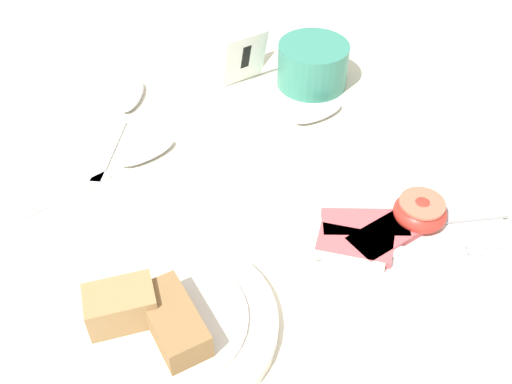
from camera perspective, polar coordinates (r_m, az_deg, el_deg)
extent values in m
plane|color=beige|center=(0.59, 7.68, -6.00)|extent=(3.00, 3.00, 0.00)
cylinder|color=silver|center=(0.60, 14.69, -4.82)|extent=(0.27, 0.27, 0.01)
cylinder|color=silver|center=(0.60, 14.83, -4.32)|extent=(0.19, 0.19, 0.00)
cube|color=#BC5156|center=(0.57, 9.38, -5.00)|extent=(0.08, 0.07, 0.01)
cube|color=beige|center=(0.56, 9.16, -6.18)|extent=(0.06, 0.05, 0.01)
cube|color=#BC5156|center=(0.58, 12.24, -4.09)|extent=(0.08, 0.05, 0.01)
cube|color=beige|center=(0.59, 11.16, -3.12)|extent=(0.07, 0.03, 0.01)
cube|color=#BC5156|center=(0.59, 10.33, -3.05)|extent=(0.09, 0.06, 0.01)
cube|color=beige|center=(0.58, 10.52, -4.18)|extent=(0.08, 0.04, 0.01)
ellipsoid|color=red|center=(0.60, 15.37, -1.88)|extent=(0.05, 0.05, 0.03)
cylinder|color=#DB664C|center=(0.60, 15.58, -1.06)|extent=(0.04, 0.04, 0.00)
cube|color=silver|center=(0.57, 11.03, -5.63)|extent=(0.10, 0.05, 0.00)
cube|color=silver|center=(0.59, 18.09, -5.59)|extent=(0.03, 0.03, 0.00)
cube|color=silver|center=(0.59, 21.67, -6.12)|extent=(0.04, 0.02, 0.00)
cube|color=silver|center=(0.60, 21.48, -5.54)|extent=(0.04, 0.02, 0.00)
cube|color=silver|center=(0.60, 21.30, -4.97)|extent=(0.04, 0.02, 0.00)
cube|color=silver|center=(0.60, 11.40, -2.86)|extent=(0.11, 0.04, 0.00)
cube|color=#9EA0A5|center=(0.63, 19.44, -1.92)|extent=(0.08, 0.04, 0.00)
cylinder|color=silver|center=(0.53, -7.97, -12.36)|extent=(0.18, 0.18, 0.01)
cylinder|color=silver|center=(0.53, -8.05, -11.88)|extent=(0.13, 0.13, 0.00)
cube|color=#9E7A4C|center=(0.52, -12.73, -10.52)|extent=(0.06, 0.04, 0.03)
cube|color=olive|center=(0.51, -7.91, -12.06)|extent=(0.05, 0.08, 0.03)
cylinder|color=#337F6B|center=(0.79, 5.43, 11.97)|extent=(0.09, 0.09, 0.06)
cylinder|color=white|center=(0.78, 5.55, 13.49)|extent=(0.07, 0.07, 0.01)
cube|color=white|center=(0.79, -1.05, 12.58)|extent=(0.06, 0.03, 0.07)
cube|color=white|center=(0.80, -1.97, 13.33)|extent=(0.06, 0.03, 0.07)
cube|color=black|center=(0.78, -0.98, 12.75)|extent=(0.01, 0.01, 0.04)
cube|color=silver|center=(0.70, -0.86, 4.54)|extent=(0.11, 0.03, 0.01)
ellipsoid|color=silver|center=(0.75, 5.93, 7.52)|extent=(0.07, 0.04, 0.01)
cube|color=silver|center=(0.67, -17.83, -0.26)|extent=(0.11, 0.05, 0.01)
ellipsoid|color=silver|center=(0.69, -10.34, 3.75)|extent=(0.07, 0.05, 0.01)
cube|color=silver|center=(0.71, -13.83, 3.91)|extent=(0.06, 0.10, 0.01)
ellipsoid|color=silver|center=(0.79, -11.75, 8.97)|extent=(0.06, 0.07, 0.01)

